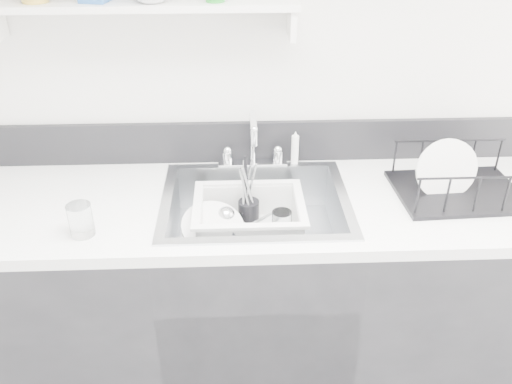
{
  "coord_description": "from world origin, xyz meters",
  "views": [
    {
      "loc": [
        -0.06,
        -0.39,
        1.88
      ],
      "look_at": [
        0.0,
        1.14,
        0.98
      ],
      "focal_mm": 38.0,
      "sensor_mm": 36.0,
      "label": 1
    }
  ],
  "objects_px": {
    "sink": "(255,222)",
    "wash_tub": "(249,221)",
    "counter_run": "(255,302)",
    "dish_rack": "(461,175)"
  },
  "relations": [
    {
      "from": "wash_tub",
      "to": "counter_run",
      "type": "bearing_deg",
      "value": -32.08
    },
    {
      "from": "wash_tub",
      "to": "dish_rack",
      "type": "relative_size",
      "value": 0.9
    },
    {
      "from": "sink",
      "to": "wash_tub",
      "type": "distance_m",
      "value": 0.03
    },
    {
      "from": "wash_tub",
      "to": "dish_rack",
      "type": "bearing_deg",
      "value": 0.03
    },
    {
      "from": "counter_run",
      "to": "dish_rack",
      "type": "height_order",
      "value": "dish_rack"
    },
    {
      "from": "counter_run",
      "to": "sink",
      "type": "height_order",
      "value": "sink"
    },
    {
      "from": "wash_tub",
      "to": "sink",
      "type": "bearing_deg",
      "value": -32.08
    },
    {
      "from": "counter_run",
      "to": "dish_rack",
      "type": "relative_size",
      "value": 7.51
    },
    {
      "from": "sink",
      "to": "dish_rack",
      "type": "height_order",
      "value": "dish_rack"
    },
    {
      "from": "dish_rack",
      "to": "sink",
      "type": "bearing_deg",
      "value": 178.34
    }
  ]
}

